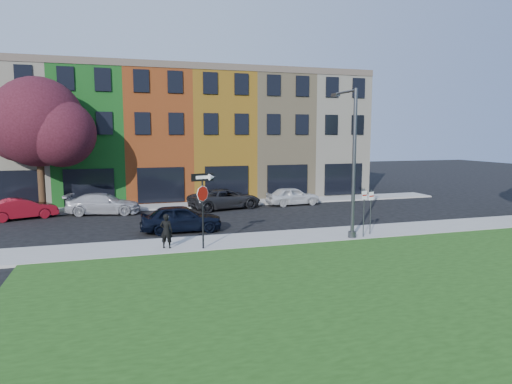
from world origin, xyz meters
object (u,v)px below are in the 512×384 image
object	(u,v)px
stop_sign	(203,196)
man	(166,231)
street_lamp	(352,163)
sedan_near	(181,218)

from	to	relation	value
stop_sign	man	xyz separation A→B (m)	(-1.57, 0.56, -1.61)
stop_sign	street_lamp	world-z (taller)	street_lamp
stop_sign	street_lamp	bearing A→B (deg)	-11.12
stop_sign	man	distance (m)	2.32
sedan_near	street_lamp	world-z (taller)	street_lamp
man	sedan_near	size ratio (longest dim) A/B	0.36
stop_sign	sedan_near	world-z (taller)	stop_sign
stop_sign	sedan_near	size ratio (longest dim) A/B	0.78
sedan_near	street_lamp	distance (m)	9.42
stop_sign	street_lamp	distance (m)	7.61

